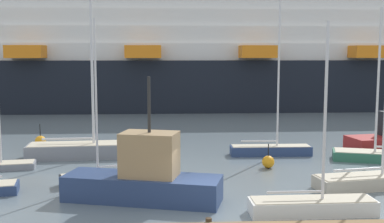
{
  "coord_description": "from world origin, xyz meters",
  "views": [
    {
      "loc": [
        -1.41,
        -20.18,
        6.76
      ],
      "look_at": [
        0.0,
        10.72,
        3.05
      ],
      "focal_mm": 44.93,
      "sensor_mm": 36.0,
      "label": 1
    }
  ],
  "objects_px": {
    "sailboat_0": "(374,178)",
    "sailboat_5": "(271,147)",
    "channel_buoy_0": "(40,141)",
    "sailboat_6": "(85,148)",
    "sailboat_4": "(105,175)",
    "sailboat_2": "(313,204)",
    "fishing_boat_0": "(145,178)",
    "sailboat_1": "(383,154)",
    "cruise_ship": "(195,53)",
    "channel_buoy_1": "(268,162)"
  },
  "relations": [
    {
      "from": "channel_buoy_0",
      "to": "sailboat_0",
      "type": "bearing_deg",
      "value": -30.89
    },
    {
      "from": "sailboat_0",
      "to": "channel_buoy_0",
      "type": "xyz_separation_m",
      "value": [
        -19.89,
        11.9,
        -0.11
      ]
    },
    {
      "from": "sailboat_0",
      "to": "channel_buoy_0",
      "type": "bearing_deg",
      "value": 138.87
    },
    {
      "from": "sailboat_6",
      "to": "channel_buoy_1",
      "type": "height_order",
      "value": "sailboat_6"
    },
    {
      "from": "sailboat_4",
      "to": "cruise_ship",
      "type": "bearing_deg",
      "value": -117.5
    },
    {
      "from": "sailboat_4",
      "to": "sailboat_5",
      "type": "distance_m",
      "value": 12.14
    },
    {
      "from": "sailboat_1",
      "to": "sailboat_4",
      "type": "bearing_deg",
      "value": 31.28
    },
    {
      "from": "channel_buoy_0",
      "to": "cruise_ship",
      "type": "relative_size",
      "value": 0.02
    },
    {
      "from": "fishing_boat_0",
      "to": "channel_buoy_0",
      "type": "relative_size",
      "value": 4.56
    },
    {
      "from": "sailboat_0",
      "to": "sailboat_5",
      "type": "height_order",
      "value": "sailboat_0"
    },
    {
      "from": "sailboat_4",
      "to": "sailboat_0",
      "type": "bearing_deg",
      "value": 156.65
    },
    {
      "from": "sailboat_0",
      "to": "channel_buoy_0",
      "type": "relative_size",
      "value": 6.39
    },
    {
      "from": "sailboat_2",
      "to": "fishing_boat_0",
      "type": "height_order",
      "value": "sailboat_2"
    },
    {
      "from": "sailboat_2",
      "to": "sailboat_4",
      "type": "distance_m",
      "value": 10.88
    },
    {
      "from": "sailboat_0",
      "to": "sailboat_1",
      "type": "height_order",
      "value": "sailboat_0"
    },
    {
      "from": "sailboat_1",
      "to": "fishing_boat_0",
      "type": "distance_m",
      "value": 16.5
    },
    {
      "from": "channel_buoy_0",
      "to": "cruise_ship",
      "type": "distance_m",
      "value": 30.23
    },
    {
      "from": "sailboat_2",
      "to": "sailboat_5",
      "type": "relative_size",
      "value": 0.77
    },
    {
      "from": "fishing_boat_0",
      "to": "channel_buoy_1",
      "type": "bearing_deg",
      "value": 55.49
    },
    {
      "from": "fishing_boat_0",
      "to": "sailboat_4",
      "type": "bearing_deg",
      "value": 140.0
    },
    {
      "from": "sailboat_4",
      "to": "channel_buoy_1",
      "type": "bearing_deg",
      "value": -179.55
    },
    {
      "from": "sailboat_1",
      "to": "sailboat_5",
      "type": "bearing_deg",
      "value": -1.21
    },
    {
      "from": "sailboat_0",
      "to": "fishing_boat_0",
      "type": "bearing_deg",
      "value": 178.13
    },
    {
      "from": "sailboat_1",
      "to": "sailboat_5",
      "type": "xyz_separation_m",
      "value": [
        -6.71,
        2.16,
        0.08
      ]
    },
    {
      "from": "sailboat_6",
      "to": "fishing_boat_0",
      "type": "relative_size",
      "value": 1.71
    },
    {
      "from": "sailboat_4",
      "to": "channel_buoy_1",
      "type": "relative_size",
      "value": 5.82
    },
    {
      "from": "sailboat_1",
      "to": "sailboat_6",
      "type": "relative_size",
      "value": 0.74
    },
    {
      "from": "sailboat_6",
      "to": "channel_buoy_1",
      "type": "relative_size",
      "value": 8.79
    },
    {
      "from": "sailboat_2",
      "to": "sailboat_6",
      "type": "xyz_separation_m",
      "value": [
        -11.61,
        11.86,
        0.2
      ]
    },
    {
      "from": "fishing_boat_0",
      "to": "channel_buoy_1",
      "type": "relative_size",
      "value": 5.13
    },
    {
      "from": "sailboat_6",
      "to": "channel_buoy_0",
      "type": "relative_size",
      "value": 7.81
    },
    {
      "from": "channel_buoy_1",
      "to": "cruise_ship",
      "type": "bearing_deg",
      "value": 94.4
    },
    {
      "from": "sailboat_1",
      "to": "fishing_boat_0",
      "type": "bearing_deg",
      "value": 43.98
    },
    {
      "from": "sailboat_0",
      "to": "sailboat_1",
      "type": "distance_m",
      "value": 6.66
    },
    {
      "from": "channel_buoy_0",
      "to": "sailboat_5",
      "type": "bearing_deg",
      "value": -13.33
    },
    {
      "from": "fishing_boat_0",
      "to": "sailboat_6",
      "type": "bearing_deg",
      "value": 128.96
    },
    {
      "from": "sailboat_1",
      "to": "sailboat_4",
      "type": "xyz_separation_m",
      "value": [
        -16.91,
        -4.42,
        -0.01
      ]
    },
    {
      "from": "sailboat_2",
      "to": "cruise_ship",
      "type": "distance_m",
      "value": 43.02
    },
    {
      "from": "sailboat_2",
      "to": "sailboat_4",
      "type": "xyz_separation_m",
      "value": [
        -9.46,
        5.37,
        0.0
      ]
    },
    {
      "from": "sailboat_5",
      "to": "channel_buoy_0",
      "type": "xyz_separation_m",
      "value": [
        -16.3,
        3.86,
        -0.13
      ]
    },
    {
      "from": "sailboat_5",
      "to": "cruise_ship",
      "type": "distance_m",
      "value": 31.35
    },
    {
      "from": "sailboat_5",
      "to": "channel_buoy_1",
      "type": "bearing_deg",
      "value": -104.23
    },
    {
      "from": "channel_buoy_1",
      "to": "sailboat_2",
      "type": "bearing_deg",
      "value": -88.75
    },
    {
      "from": "fishing_boat_0",
      "to": "cruise_ship",
      "type": "xyz_separation_m",
      "value": [
        4.4,
        40.22,
        5.79
      ]
    },
    {
      "from": "sailboat_2",
      "to": "channel_buoy_0",
      "type": "height_order",
      "value": "sailboat_2"
    },
    {
      "from": "sailboat_1",
      "to": "channel_buoy_0",
      "type": "relative_size",
      "value": 5.79
    },
    {
      "from": "sailboat_4",
      "to": "sailboat_5",
      "type": "bearing_deg",
      "value": -164.49
    },
    {
      "from": "sailboat_5",
      "to": "fishing_boat_0",
      "type": "bearing_deg",
      "value": -129.16
    },
    {
      "from": "sailboat_1",
      "to": "sailboat_4",
      "type": "relative_size",
      "value": 1.12
    },
    {
      "from": "sailboat_6",
      "to": "fishing_boat_0",
      "type": "bearing_deg",
      "value": -70.05
    }
  ]
}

